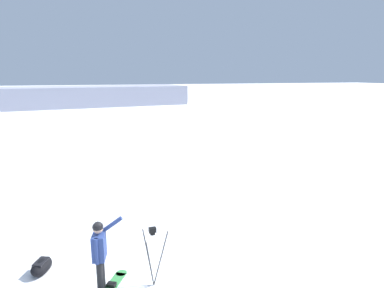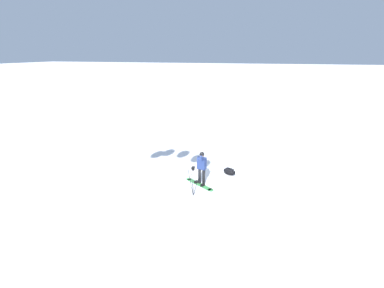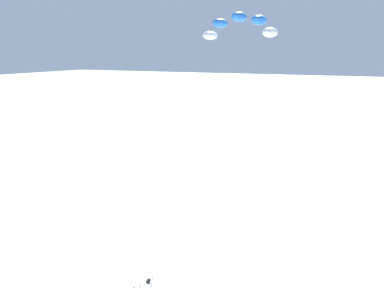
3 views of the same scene
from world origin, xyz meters
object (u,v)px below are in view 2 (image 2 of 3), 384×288
(gear_bag_large, at_px, (229,171))
(snowboard, at_px, (199,184))
(snowboarder, at_px, (202,165))
(camera_tripod, at_px, (193,175))

(gear_bag_large, bearing_deg, snowboard, 49.46)
(gear_bag_large, bearing_deg, snowboarder, 49.43)
(snowboard, height_order, camera_tripod, camera_tripod)
(snowboard, relative_size, gear_bag_large, 2.00)
(camera_tripod, bearing_deg, gear_bag_large, -116.92)
(gear_bag_large, bearing_deg, camera_tripod, 63.08)
(snowboarder, height_order, snowboard, snowboarder)
(snowboarder, relative_size, snowboard, 1.10)
(snowboarder, xyz_separation_m, camera_tripod, (0.10, 1.15, -0.01))
(snowboard, xyz_separation_m, gear_bag_large, (-1.27, -1.48, 0.15))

